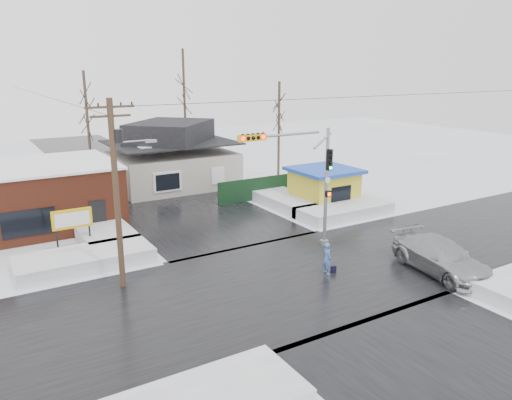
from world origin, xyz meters
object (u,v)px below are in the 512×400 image
marquee_sign (72,220)px  pedestrian (327,259)px  traffic_signal (305,174)px  car (441,257)px  utility_pole (117,184)px  kiosk (324,187)px

marquee_sign → pedestrian: marquee_sign is taller
traffic_signal → car: traffic_signal is taller
traffic_signal → utility_pole: (-10.36, 0.53, 0.57)m
utility_pole → car: size_ratio=1.53×
kiosk → car: (-2.97, -13.31, -0.61)m
marquee_sign → car: bearing=-39.5°
traffic_signal → pedestrian: (-1.04, -3.44, -3.69)m
utility_pole → kiosk: (17.43, 6.49, -3.65)m
traffic_signal → pedestrian: traffic_signal is taller
pedestrian → traffic_signal: bearing=-5.1°
traffic_signal → marquee_sign: bearing=150.3°
kiosk → car: bearing=-102.6°
utility_pole → kiosk: 18.95m
utility_pole → pedestrian: (9.32, -3.97, -4.27)m
pedestrian → car: 5.87m
pedestrian → car: car is taller
traffic_signal → pedestrian: bearing=-106.8°
pedestrian → car: bearing=-107.2°
utility_pole → car: utility_pole is taller
car → utility_pole: bearing=163.0°
car → pedestrian: bearing=159.3°
marquee_sign → kiosk: (18.50, 0.50, -0.46)m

